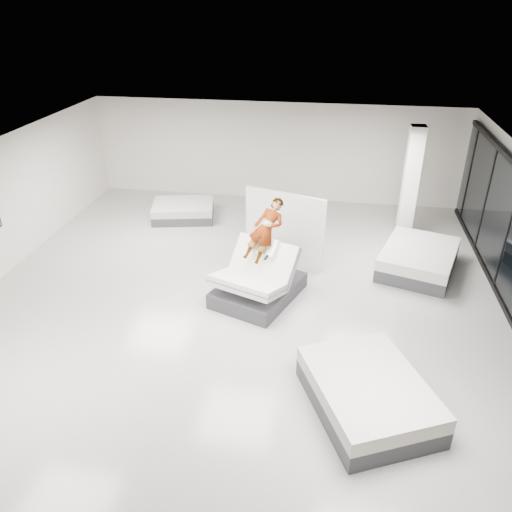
{
  "coord_description": "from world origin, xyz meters",
  "views": [
    {
      "loc": [
        1.91,
        -8.91,
        6.25
      ],
      "look_at": [
        0.34,
        0.84,
        1.0
      ],
      "focal_mm": 35.0,
      "sensor_mm": 36.0,
      "label": 1
    }
  ],
  "objects_px": {
    "remote": "(266,258)",
    "flat_bed_left_far": "(183,211)",
    "column": "(410,184)",
    "divider_panel": "(284,229)",
    "flat_bed_right_near": "(368,394)",
    "flat_bed_right_far": "(418,259)",
    "person": "(265,242)",
    "hero_bed": "(258,282)"
  },
  "relations": [
    {
      "from": "column",
      "to": "divider_panel",
      "type": "bearing_deg",
      "value": -147.03
    },
    {
      "from": "divider_panel",
      "to": "flat_bed_left_far",
      "type": "relative_size",
      "value": 1.04
    },
    {
      "from": "hero_bed",
      "to": "person",
      "type": "xyz_separation_m",
      "value": [
        0.12,
        0.32,
        0.86
      ]
    },
    {
      "from": "hero_bed",
      "to": "remote",
      "type": "xyz_separation_m",
      "value": [
        0.2,
        -0.09,
        0.7
      ]
    },
    {
      "from": "hero_bed",
      "to": "divider_panel",
      "type": "xyz_separation_m",
      "value": [
        0.4,
        1.73,
        0.56
      ]
    },
    {
      "from": "hero_bed",
      "to": "person",
      "type": "height_order",
      "value": "person"
    },
    {
      "from": "person",
      "to": "column",
      "type": "relative_size",
      "value": 0.48
    },
    {
      "from": "flat_bed_right_near",
      "to": "column",
      "type": "bearing_deg",
      "value": 79.84
    },
    {
      "from": "person",
      "to": "remote",
      "type": "bearing_deg",
      "value": -57.85
    },
    {
      "from": "flat_bed_left_far",
      "to": "column",
      "type": "bearing_deg",
      "value": -2.81
    },
    {
      "from": "divider_panel",
      "to": "flat_bed_right_near",
      "type": "relative_size",
      "value": 0.77
    },
    {
      "from": "hero_bed",
      "to": "column",
      "type": "bearing_deg",
      "value": 46.62
    },
    {
      "from": "remote",
      "to": "flat_bed_right_far",
      "type": "bearing_deg",
      "value": 50.3
    },
    {
      "from": "person",
      "to": "column",
      "type": "bearing_deg",
      "value": 66.1
    },
    {
      "from": "hero_bed",
      "to": "column",
      "type": "height_order",
      "value": "column"
    },
    {
      "from": "remote",
      "to": "flat_bed_right_far",
      "type": "relative_size",
      "value": 0.05
    },
    {
      "from": "remote",
      "to": "column",
      "type": "distance_m",
      "value": 5.19
    },
    {
      "from": "person",
      "to": "flat_bed_left_far",
      "type": "height_order",
      "value": "person"
    },
    {
      "from": "person",
      "to": "flat_bed_right_far",
      "type": "relative_size",
      "value": 0.59
    },
    {
      "from": "divider_panel",
      "to": "column",
      "type": "relative_size",
      "value": 0.67
    },
    {
      "from": "person",
      "to": "divider_panel",
      "type": "height_order",
      "value": "divider_panel"
    },
    {
      "from": "person",
      "to": "flat_bed_right_near",
      "type": "relative_size",
      "value": 0.55
    },
    {
      "from": "divider_panel",
      "to": "flat_bed_right_near",
      "type": "xyz_separation_m",
      "value": [
        1.96,
        -4.87,
        -0.66
      ]
    },
    {
      "from": "remote",
      "to": "flat_bed_left_far",
      "type": "relative_size",
      "value": 0.07
    },
    {
      "from": "person",
      "to": "divider_panel",
      "type": "xyz_separation_m",
      "value": [
        0.28,
        1.41,
        -0.3
      ]
    },
    {
      "from": "remote",
      "to": "column",
      "type": "relative_size",
      "value": 0.04
    },
    {
      "from": "remote",
      "to": "flat_bed_left_far",
      "type": "xyz_separation_m",
      "value": [
        -3.19,
        4.22,
        -0.86
      ]
    },
    {
      "from": "flat_bed_right_near",
      "to": "flat_bed_left_far",
      "type": "height_order",
      "value": "flat_bed_right_near"
    },
    {
      "from": "person",
      "to": "divider_panel",
      "type": "bearing_deg",
      "value": 99.98
    },
    {
      "from": "flat_bed_right_far",
      "to": "column",
      "type": "bearing_deg",
      "value": 95.46
    },
    {
      "from": "hero_bed",
      "to": "flat_bed_right_far",
      "type": "relative_size",
      "value": 0.93
    },
    {
      "from": "person",
      "to": "flat_bed_right_near",
      "type": "xyz_separation_m",
      "value": [
        2.23,
        -3.45,
        -0.96
      ]
    },
    {
      "from": "flat_bed_left_far",
      "to": "divider_panel",
      "type": "bearing_deg",
      "value": -35.35
    },
    {
      "from": "remote",
      "to": "column",
      "type": "bearing_deg",
      "value": 69.91
    },
    {
      "from": "flat_bed_right_near",
      "to": "flat_bed_left_far",
      "type": "bearing_deg",
      "value": 126.33
    },
    {
      "from": "hero_bed",
      "to": "flat_bed_right_near",
      "type": "distance_m",
      "value": 3.92
    },
    {
      "from": "column",
      "to": "remote",
      "type": "bearing_deg",
      "value": -131.09
    },
    {
      "from": "remote",
      "to": "flat_bed_right_far",
      "type": "xyz_separation_m",
      "value": [
        3.58,
        2.01,
        -0.8
      ]
    },
    {
      "from": "flat_bed_right_far",
      "to": "flat_bed_right_near",
      "type": "distance_m",
      "value": 5.25
    },
    {
      "from": "flat_bed_right_far",
      "to": "flat_bed_right_near",
      "type": "relative_size",
      "value": 0.94
    },
    {
      "from": "divider_panel",
      "to": "flat_bed_left_far",
      "type": "bearing_deg",
      "value": 163.32
    },
    {
      "from": "flat_bed_right_near",
      "to": "flat_bed_right_far",
      "type": "bearing_deg",
      "value": 74.26
    }
  ]
}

